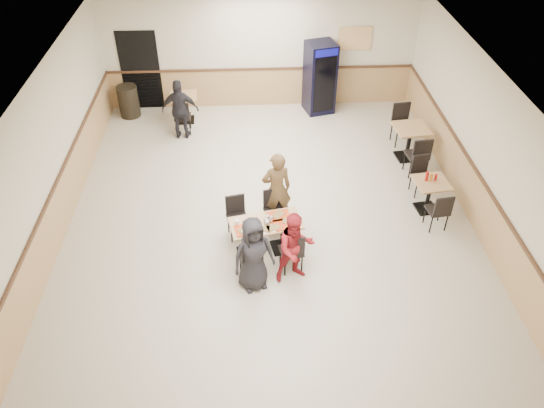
{
  "coord_description": "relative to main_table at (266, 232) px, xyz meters",
  "views": [
    {
      "loc": [
        -0.38,
        -8.02,
        6.82
      ],
      "look_at": [
        0.01,
        -0.5,
        0.87
      ],
      "focal_mm": 35.0,
      "sensor_mm": 36.0,
      "label": 1
    }
  ],
  "objects": [
    {
      "name": "ground",
      "position": [
        0.12,
        0.8,
        -0.46
      ],
      "size": [
        10.0,
        10.0,
        0.0
      ],
      "primitive_type": "plane",
      "color": "beige",
      "rests_on": "ground"
    },
    {
      "name": "room_shell",
      "position": [
        1.89,
        3.35,
        0.12
      ],
      "size": [
        10.0,
        10.0,
        10.0
      ],
      "color": "silver",
      "rests_on": "ground"
    },
    {
      "name": "main_table",
      "position": [
        0.0,
        0.0,
        0.0
      ],
      "size": [
        1.38,
        0.89,
        0.68
      ],
      "rotation": [
        0.0,
        0.0,
        0.21
      ],
      "color": "black",
      "rests_on": "ground"
    },
    {
      "name": "main_chairs",
      "position": [
        -0.04,
        -0.01,
        -0.02
      ],
      "size": [
        1.41,
        1.7,
        0.87
      ],
      "rotation": [
        0.0,
        0.0,
        0.21
      ],
      "color": "black",
      "rests_on": "ground"
    },
    {
      "name": "diner_woman_left",
      "position": [
        -0.24,
        -0.84,
        0.27
      ],
      "size": [
        0.82,
        0.67,
        1.45
      ],
      "primitive_type": "imported",
      "rotation": [
        0.0,
        0.0,
        0.33
      ],
      "color": "black",
      "rests_on": "ground"
    },
    {
      "name": "diner_woman_right",
      "position": [
        0.47,
        -0.69,
        0.24
      ],
      "size": [
        0.79,
        0.69,
        1.39
      ],
      "primitive_type": "imported",
      "rotation": [
        0.0,
        0.0,
        0.27
      ],
      "color": "maroon",
      "rests_on": "ground"
    },
    {
      "name": "diner_man_opposite",
      "position": [
        0.24,
        0.84,
        0.34
      ],
      "size": [
        0.64,
        0.48,
        1.59
      ],
      "primitive_type": "imported",
      "rotation": [
        0.0,
        0.0,
        3.33
      ],
      "color": "brown",
      "rests_on": "ground"
    },
    {
      "name": "lone_diner",
      "position": [
        -1.86,
        4.19,
        0.29
      ],
      "size": [
        0.89,
        0.39,
        1.5
      ],
      "primitive_type": "imported",
      "rotation": [
        0.0,
        0.0,
        3.11
      ],
      "color": "black",
      "rests_on": "ground"
    },
    {
      "name": "tabletop_clutter",
      "position": [
        0.0,
        -0.06,
        0.25
      ],
      "size": [
        1.14,
        0.73,
        0.12
      ],
      "rotation": [
        0.0,
        0.0,
        0.21
      ],
      "color": "red",
      "rests_on": "main_table"
    },
    {
      "name": "side_table_near",
      "position": [
        3.33,
        1.07,
        0.0
      ],
      "size": [
        0.72,
        0.72,
        0.69
      ],
      "rotation": [
        0.0,
        0.0,
        0.13
      ],
      "color": "black",
      "rests_on": "ground"
    },
    {
      "name": "side_table_near_chair_south",
      "position": [
        3.33,
        0.52,
        -0.02
      ],
      "size": [
        0.45,
        0.45,
        0.87
      ],
      "primitive_type": null,
      "rotation": [
        0.0,
        0.0,
        3.27
      ],
      "color": "black",
      "rests_on": "ground"
    },
    {
      "name": "side_table_near_chair_north",
      "position": [
        3.33,
        1.62,
        -0.02
      ],
      "size": [
        0.45,
        0.45,
        0.87
      ],
      "primitive_type": null,
      "rotation": [
        0.0,
        0.0,
        0.13
      ],
      "color": "black",
      "rests_on": "ground"
    },
    {
      "name": "side_table_far",
      "position": [
        3.41,
        2.99,
        0.07
      ],
      "size": [
        0.82,
        0.82,
        0.79
      ],
      "rotation": [
        0.0,
        0.0,
        0.11
      ],
      "color": "black",
      "rests_on": "ground"
    },
    {
      "name": "side_table_far_chair_south",
      "position": [
        3.41,
        2.36,
        0.05
      ],
      "size": [
        0.51,
        0.51,
        1.0
      ],
      "primitive_type": null,
      "rotation": [
        0.0,
        0.0,
        3.25
      ],
      "color": "black",
      "rests_on": "ground"
    },
    {
      "name": "side_table_far_chair_north",
      "position": [
        3.41,
        3.63,
        0.05
      ],
      "size": [
        0.51,
        0.51,
        1.0
      ],
      "primitive_type": null,
      "rotation": [
        0.0,
        0.0,
        0.11
      ],
      "color": "black",
      "rests_on": "ground"
    },
    {
      "name": "condiment_caddy",
      "position": [
        3.3,
        1.12,
        0.32
      ],
      "size": [
        0.23,
        0.06,
        0.2
      ],
      "color": "#A00F0B",
      "rests_on": "side_table_near"
    },
    {
      "name": "back_table",
      "position": [
        -1.86,
        5.0,
        0.02
      ],
      "size": [
        0.7,
        0.7,
        0.72
      ],
      "rotation": [
        0.0,
        0.0,
        0.04
      ],
      "color": "black",
      "rests_on": "ground"
    },
    {
      "name": "back_table_chair_lone",
      "position": [
        -1.86,
        4.43,
        -0.0
      ],
      "size": [
        0.44,
        0.44,
        0.91
      ],
      "primitive_type": null,
      "rotation": [
        0.0,
        0.0,
        3.19
      ],
      "color": "black",
      "rests_on": "ground"
    },
    {
      "name": "pepsi_cooler",
      "position": [
        1.63,
        5.39,
        0.47
      ],
      "size": [
        0.84,
        0.84,
        1.84
      ],
      "rotation": [
        0.0,
        0.0,
        0.25
      ],
      "color": "black",
      "rests_on": "ground"
    },
    {
      "name": "trash_bin",
      "position": [
        -3.32,
        5.35,
        -0.04
      ],
      "size": [
        0.52,
        0.52,
        0.82
      ],
      "primitive_type": "cylinder",
      "color": "black",
      "rests_on": "ground"
    }
  ]
}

